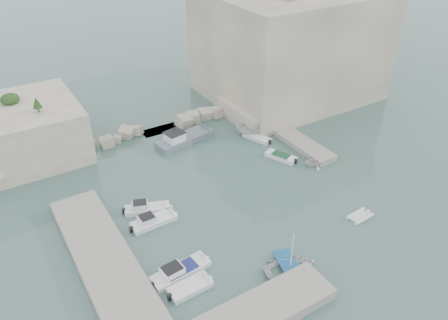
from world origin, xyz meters
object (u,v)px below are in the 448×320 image
motorboat_b (154,223)px  tender_east_c (257,139)px  work_boat (185,141)px  motorboat_d (181,273)px  inflatable_dinghy (359,217)px  motorboat_e (190,289)px  rowboat (290,270)px  tender_east_b (281,158)px  tender_east_a (314,165)px  motorboat_a (148,211)px  tender_east_d (254,135)px

motorboat_b → tender_east_c: size_ratio=1.20×
motorboat_b → work_boat: work_boat is taller
motorboat_d → inflatable_dinghy: 20.53m
motorboat_e → rowboat: 9.53m
motorboat_d → tender_east_c: 26.71m
tender_east_c → work_boat: bearing=42.4°
tender_east_b → inflatable_dinghy: bearing=156.3°
tender_east_a → rowboat: bearing=149.4°
motorboat_d → rowboat: 10.29m
motorboat_d → tender_east_c: bearing=33.9°
work_boat → tender_east_a: bearing=-61.7°
inflatable_dinghy → tender_east_c: size_ratio=0.65×
motorboat_a → motorboat_d: same height
motorboat_a → tender_east_b: motorboat_a is taller
motorboat_d → work_boat: bearing=56.6°
motorboat_b → rowboat: motorboat_b is taller
motorboat_d → inflatable_dinghy: (20.31, -2.99, 0.00)m
motorboat_b → motorboat_e: bearing=-96.7°
inflatable_dinghy → tender_east_b: tender_east_b is taller
motorboat_b → rowboat: (8.17, -12.99, 0.00)m
motorboat_d → motorboat_e: (-0.12, -2.15, 0.00)m
motorboat_e → tender_east_a: size_ratio=1.52×
motorboat_d → motorboat_e: bearing=-98.5°
tender_east_a → motorboat_e: bearing=130.2°
tender_east_d → tender_east_a: bearing=-144.7°
motorboat_a → motorboat_e: size_ratio=1.23×
tender_east_d → work_boat: (-9.44, 3.50, 0.00)m
motorboat_b → tender_east_a: bearing=-2.6°
motorboat_a → tender_east_d: tender_east_d is taller
rowboat → tender_east_c: size_ratio=1.12×
tender_east_a → tender_east_d: (-1.95, 10.77, 0.00)m
inflatable_dinghy → motorboat_e: bearing=174.1°
motorboat_d → tender_east_d: tender_east_d is taller
motorboat_e → motorboat_d: bearing=84.7°
rowboat → tender_east_a: tender_east_a is taller
motorboat_b → tender_east_a: tender_east_a is taller
motorboat_e → tender_east_c: 28.21m
tender_east_c → work_boat: 10.29m
rowboat → tender_east_a: 18.89m
motorboat_b → tender_east_c: bearing=22.7°
motorboat_b → motorboat_d: (-0.78, -7.91, 0.00)m
tender_east_a → tender_east_b: 4.43m
motorboat_b → rowboat: size_ratio=1.06×
tender_east_d → work_boat: bearing=94.8°
inflatable_dinghy → motorboat_b: bearing=147.3°
motorboat_a → tender_east_b: 19.42m
tender_east_d → inflatable_dinghy: bearing=-157.0°
motorboat_a → inflatable_dinghy: motorboat_a is taller
inflatable_dinghy → motorboat_d: bearing=168.1°
tender_east_a → tender_east_d: 10.94m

